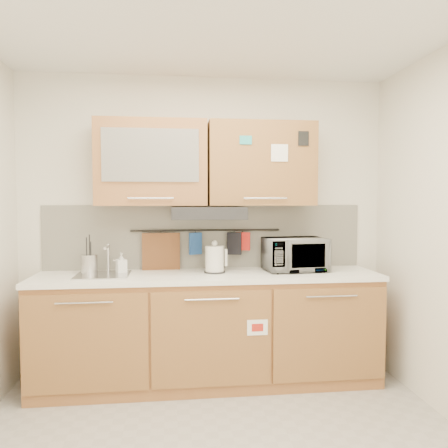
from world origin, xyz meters
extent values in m
plane|color=silver|center=(0.00, 1.50, 1.30)|extent=(3.20, 0.00, 3.20)
cube|color=#AA723C|center=(0.00, 1.20, 0.44)|extent=(2.80, 0.60, 0.88)
cube|color=black|center=(0.00, 1.20, 0.05)|extent=(2.80, 0.54, 0.10)
cube|color=#A66E3B|center=(-0.93, 0.89, 0.47)|extent=(0.91, 0.02, 0.74)
cylinder|color=silver|center=(-0.93, 0.86, 0.78)|extent=(0.41, 0.01, 0.01)
cube|color=#A66E3B|center=(0.00, 0.89, 0.47)|extent=(0.91, 0.02, 0.74)
cylinder|color=silver|center=(0.00, 0.86, 0.78)|extent=(0.41, 0.01, 0.01)
cube|color=#A66E3B|center=(0.93, 0.89, 0.47)|extent=(0.91, 0.02, 0.74)
cylinder|color=silver|center=(0.93, 0.86, 0.78)|extent=(0.41, 0.01, 0.01)
cube|color=white|center=(0.00, 1.19, 0.90)|extent=(2.82, 0.62, 0.04)
cube|color=silver|center=(0.00, 1.49, 1.20)|extent=(2.80, 0.02, 0.56)
cube|color=#AA723C|center=(-0.46, 1.32, 1.83)|extent=(0.90, 0.35, 0.70)
cube|color=silver|center=(-0.46, 1.14, 1.88)|extent=(0.76, 0.02, 0.42)
cube|color=#A66E3B|center=(0.46, 1.32, 1.83)|extent=(0.90, 0.35, 0.70)
cube|color=white|center=(0.58, 1.14, 1.91)|extent=(0.14, 0.00, 0.14)
cube|color=black|center=(0.00, 1.25, 1.42)|extent=(0.60, 0.46, 0.10)
cube|color=silver|center=(-0.85, 1.20, 0.92)|extent=(0.42, 0.40, 0.03)
cylinder|color=silver|center=(-0.83, 1.36, 1.04)|extent=(0.03, 0.03, 0.24)
cylinder|color=silver|center=(-0.83, 1.28, 1.14)|extent=(0.02, 0.18, 0.02)
cylinder|color=black|center=(0.00, 1.45, 1.26)|extent=(1.30, 0.02, 0.02)
cylinder|color=#ACABB0|center=(-0.97, 1.26, 1.00)|extent=(0.15, 0.15, 0.16)
cylinder|color=black|center=(-0.99, 1.27, 1.07)|extent=(0.01, 0.01, 0.30)
cylinder|color=black|center=(-0.95, 1.25, 1.06)|extent=(0.01, 0.01, 0.27)
cylinder|color=black|center=(-0.97, 1.28, 1.08)|extent=(0.01, 0.01, 0.32)
cylinder|color=black|center=(-0.98, 1.24, 1.04)|extent=(0.01, 0.01, 0.24)
cylinder|color=silver|center=(0.05, 1.24, 1.03)|extent=(0.18, 0.18, 0.23)
sphere|color=silver|center=(0.05, 1.24, 1.17)|extent=(0.05, 0.05, 0.05)
cube|color=silver|center=(0.15, 1.25, 1.04)|extent=(0.03, 0.03, 0.14)
cylinder|color=black|center=(0.05, 1.24, 0.93)|extent=(0.17, 0.17, 0.01)
cube|color=black|center=(0.83, 1.21, 1.01)|extent=(0.26, 0.17, 0.18)
cube|color=black|center=(0.79, 1.21, 1.10)|extent=(0.08, 0.11, 0.01)
cube|color=black|center=(0.88, 1.20, 1.10)|extent=(0.08, 0.11, 0.01)
imported|color=#999999|center=(0.75, 1.25, 1.06)|extent=(0.54, 0.39, 0.28)
imported|color=#999999|center=(-0.71, 1.29, 1.01)|extent=(0.10, 0.10, 0.17)
cube|color=brown|center=(-0.39, 1.44, 1.04)|extent=(0.33, 0.04, 0.40)
cube|color=#214B98|center=(-0.09, 1.44, 1.15)|extent=(0.12, 0.07, 0.19)
cube|color=black|center=(0.25, 1.44, 1.14)|extent=(0.13, 0.07, 0.20)
cube|color=red|center=(0.33, 1.44, 1.16)|extent=(0.13, 0.07, 0.16)
camera|label=1|loc=(-0.29, -2.36, 1.53)|focal=35.00mm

